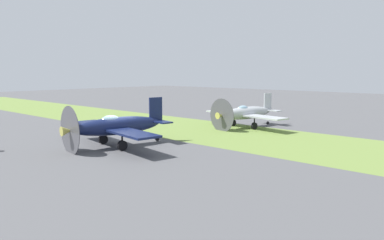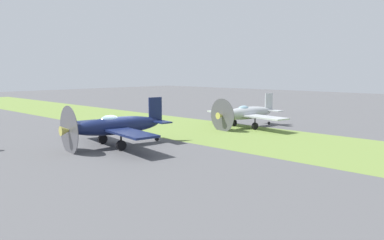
{
  "view_description": "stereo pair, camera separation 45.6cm",
  "coord_description": "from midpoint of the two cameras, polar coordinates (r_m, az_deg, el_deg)",
  "views": [
    {
      "loc": [
        -23.16,
        16.89,
        5.52
      ],
      "look_at": [
        -1.43,
        -6.81,
        1.33
      ],
      "focal_mm": 35.62,
      "sensor_mm": 36.0,
      "label": 1
    },
    {
      "loc": [
        -23.5,
        16.58,
        5.52
      ],
      "look_at": [
        -1.43,
        -6.81,
        1.33
      ],
      "focal_mm": 35.62,
      "sensor_mm": 36.0,
      "label": 2
    }
  ],
  "objects": [
    {
      "name": "ground_plane",
      "position": [
        29.24,
        -11.63,
        -3.61
      ],
      "size": [
        160.0,
        160.0,
        0.0
      ],
      "primitive_type": "plane",
      "color": "#515154"
    },
    {
      "name": "airplane_wingman",
      "position": [
        37.35,
        7.73,
        1.04
      ],
      "size": [
        9.53,
        7.58,
        3.37
      ],
      "rotation": [
        0.0,
        0.0,
        -0.15
      ],
      "color": "#B2B7BC",
      "rests_on": "ground"
    },
    {
      "name": "grass_verge",
      "position": [
        35.65,
        1.04,
        -1.48
      ],
      "size": [
        120.0,
        11.0,
        0.01
      ],
      "primitive_type": "cube",
      "color": "olive",
      "rests_on": "ground"
    },
    {
      "name": "airplane_lead",
      "position": [
        28.21,
        -11.71,
        -0.9
      ],
      "size": [
        10.21,
        8.13,
        3.61
      ],
      "rotation": [
        0.0,
        0.0,
        -0.16
      ],
      "color": "#141E47",
      "rests_on": "ground"
    }
  ]
}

